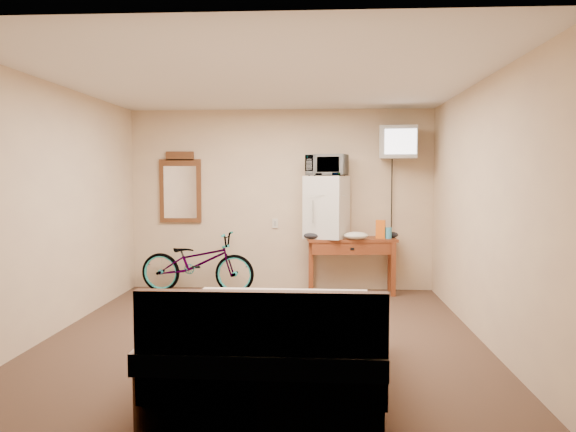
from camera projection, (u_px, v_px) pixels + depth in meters
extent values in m
plane|color=#422C21|center=(265.00, 334.00, 5.62)|extent=(4.60, 4.60, 0.00)
plane|color=silver|center=(264.00, 81.00, 5.45)|extent=(4.60, 4.60, 0.00)
cube|color=tan|center=(281.00, 200.00, 7.83)|extent=(4.20, 0.04, 2.50)
cube|color=tan|center=(225.00, 232.00, 3.24)|extent=(4.20, 0.04, 2.50)
cube|color=tan|center=(57.00, 209.00, 5.66)|extent=(0.04, 4.60, 2.50)
cube|color=tan|center=(481.00, 210.00, 5.41)|extent=(0.04, 4.60, 2.50)
cube|color=beige|center=(275.00, 223.00, 7.84)|extent=(0.08, 0.01, 0.13)
cube|color=brown|center=(351.00, 239.00, 7.55)|extent=(1.22, 0.55, 0.04)
cube|color=brown|center=(311.00, 269.00, 7.43)|extent=(0.06, 0.06, 0.71)
cube|color=brown|center=(393.00, 270.00, 7.36)|extent=(0.06, 0.06, 0.71)
cube|color=brown|center=(311.00, 265.00, 7.78)|extent=(0.06, 0.06, 0.71)
cube|color=brown|center=(390.00, 265.00, 7.72)|extent=(0.06, 0.06, 0.71)
cube|color=brown|center=(352.00, 249.00, 7.36)|extent=(1.06, 0.13, 0.16)
cube|color=black|center=(352.00, 249.00, 7.34)|extent=(0.05, 0.02, 0.03)
cube|color=silver|center=(327.00, 207.00, 7.54)|extent=(0.64, 0.63, 0.83)
cube|color=#969691|center=(327.00, 195.00, 7.28)|extent=(0.51, 0.01, 0.00)
cylinder|color=#969691|center=(313.00, 212.00, 7.30)|extent=(0.02, 0.02, 0.30)
imported|color=silver|center=(327.00, 165.00, 7.50)|extent=(0.59, 0.47, 0.29)
cube|color=orange|center=(381.00, 229.00, 7.49)|extent=(0.14, 0.10, 0.24)
cylinder|color=#3A9DC6|center=(389.00, 233.00, 7.47)|extent=(0.08, 0.08, 0.15)
ellipsoid|color=white|center=(356.00, 236.00, 7.37)|extent=(0.32, 0.25, 0.10)
ellipsoid|color=black|center=(312.00, 236.00, 7.42)|extent=(0.23, 0.17, 0.09)
ellipsoid|color=black|center=(392.00, 235.00, 7.57)|extent=(0.18, 0.14, 0.08)
cube|color=black|center=(396.00, 151.00, 7.67)|extent=(0.14, 0.02, 0.14)
cylinder|color=black|center=(396.00, 151.00, 7.63)|extent=(0.05, 0.30, 0.05)
cube|color=#969691|center=(398.00, 142.00, 7.40)|extent=(0.53, 0.46, 0.42)
cube|color=white|center=(401.00, 141.00, 7.20)|extent=(0.40, 0.06, 0.32)
cube|color=black|center=(396.00, 143.00, 7.61)|extent=(0.30, 0.05, 0.26)
cube|color=brown|center=(180.00, 191.00, 7.87)|extent=(0.59, 0.04, 0.89)
cube|color=brown|center=(180.00, 156.00, 7.84)|extent=(0.39, 0.04, 0.12)
cube|color=white|center=(180.00, 192.00, 7.85)|extent=(0.46, 0.01, 0.73)
imported|color=black|center=(197.00, 262.00, 7.60)|extent=(1.61, 0.67, 0.82)
cube|color=brown|center=(274.00, 356.00, 4.30)|extent=(1.54, 2.03, 0.40)
cube|color=beige|center=(274.00, 324.00, 4.28)|extent=(1.58, 2.07, 0.14)
cube|color=brown|center=(260.00, 349.00, 3.32)|extent=(1.50, 0.08, 0.70)
ellipsoid|color=white|center=(212.00, 329.00, 3.65)|extent=(0.57, 0.35, 0.20)
ellipsoid|color=white|center=(320.00, 331.00, 3.61)|extent=(0.57, 0.35, 0.20)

